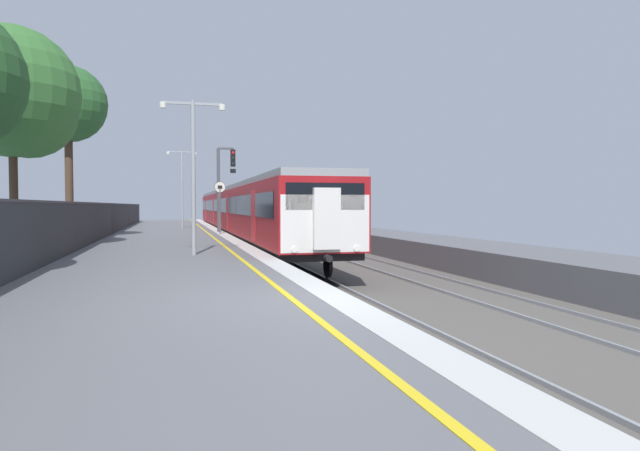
# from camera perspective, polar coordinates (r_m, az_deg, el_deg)

# --- Properties ---
(ground) EXTENTS (17.40, 110.00, 1.21)m
(ground) POSITION_cam_1_polar(r_m,az_deg,el_deg) (10.51, 13.68, -9.89)
(ground) COLOR slate
(commuter_train_at_platform) EXTENTS (2.83, 42.88, 3.81)m
(commuter_train_at_platform) POSITION_cam_1_polar(r_m,az_deg,el_deg) (37.45, -7.94, 1.57)
(commuter_train_at_platform) COLOR maroon
(commuter_train_at_platform) RESTS_ON ground
(signal_gantry) EXTENTS (1.10, 0.24, 4.94)m
(signal_gantry) POSITION_cam_1_polar(r_m,az_deg,el_deg) (33.69, -9.72, 4.61)
(signal_gantry) COLOR #47474C
(signal_gantry) RESTS_ON ground
(speed_limit_sign) EXTENTS (0.59, 0.08, 2.85)m
(speed_limit_sign) POSITION_cam_1_polar(r_m,az_deg,el_deg) (31.28, -10.03, 2.46)
(speed_limit_sign) COLOR #59595B
(speed_limit_sign) RESTS_ON ground
(platform_lamp_mid) EXTENTS (2.00, 0.20, 4.83)m
(platform_lamp_mid) POSITION_cam_1_polar(r_m,az_deg,el_deg) (18.22, -12.64, 6.22)
(platform_lamp_mid) COLOR #93999E
(platform_lamp_mid) RESTS_ON ground
(platform_lamp_far) EXTENTS (2.00, 0.20, 5.32)m
(platform_lamp_far) POSITION_cam_1_polar(r_m,az_deg,el_deg) (39.98, -13.72, 4.27)
(platform_lamp_far) COLOR #93999E
(platform_lamp_far) RESTS_ON ground
(background_tree_right) EXTENTS (4.60, 4.60, 7.84)m
(background_tree_right) POSITION_cam_1_polar(r_m,az_deg,el_deg) (23.10, -28.23, 11.28)
(background_tree_right) COLOR #473323
(background_tree_right) RESTS_ON ground
(background_tree_back) EXTENTS (3.53, 3.53, 8.03)m
(background_tree_back) POSITION_cam_1_polar(r_m,az_deg,el_deg) (29.20, -24.25, 10.87)
(background_tree_back) COLOR #473323
(background_tree_back) RESTS_ON ground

